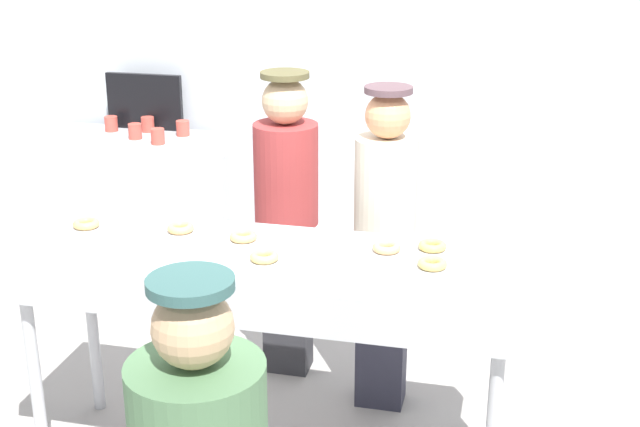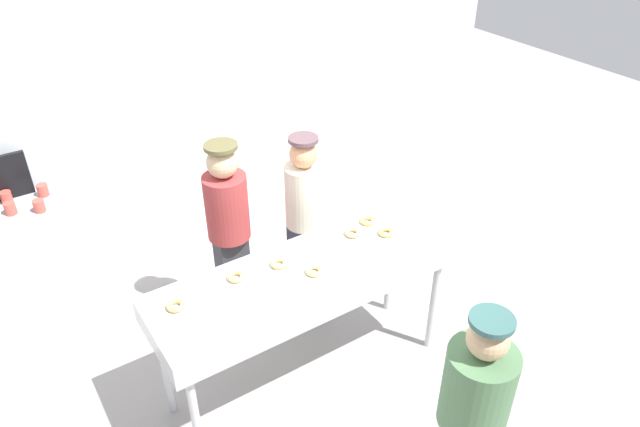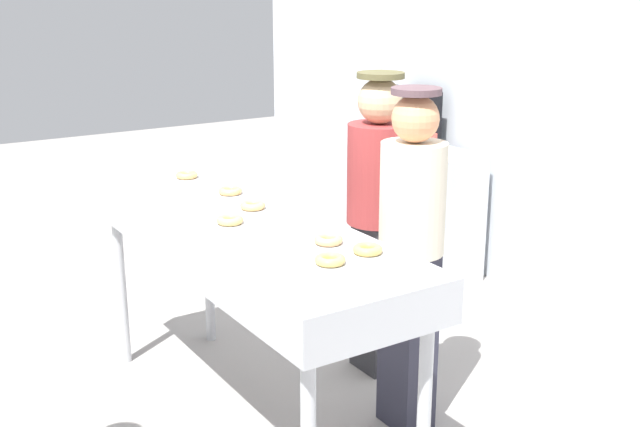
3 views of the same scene
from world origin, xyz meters
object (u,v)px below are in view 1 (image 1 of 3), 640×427
(glazed_donut_2, at_px, (432,264))
(worker_baker, at_px, (385,237))
(glazed_donut_1, at_px, (243,236))
(glazed_donut_6, at_px, (387,247))
(fryer_conveyor, at_px, (266,275))
(glazed_donut_0, at_px, (432,246))
(worker_assistant, at_px, (286,207))
(menu_display, at_px, (145,102))
(prep_counter, at_px, (136,203))
(glazed_donut_5, at_px, (264,257))
(paper_cup_1, at_px, (135,131))
(paper_cup_0, at_px, (148,124))
(glazed_donut_4, at_px, (86,224))
(paper_cup_2, at_px, (111,124))
(glazed_donut_3, at_px, (181,228))
(paper_cup_3, at_px, (183,128))

(glazed_donut_2, height_order, worker_baker, worker_baker)
(glazed_donut_1, relative_size, glazed_donut_6, 1.00)
(glazed_donut_6, bearing_deg, fryer_conveyor, -163.53)
(glazed_donut_0, bearing_deg, worker_baker, 121.37)
(worker_assistant, height_order, menu_display, worker_assistant)
(worker_baker, xyz_separation_m, prep_counter, (-1.97, 1.38, -0.45))
(worker_baker, bearing_deg, glazed_donut_5, 59.86)
(fryer_conveyor, bearing_deg, prep_counter, 127.54)
(paper_cup_1, bearing_deg, glazed_donut_2, -42.15)
(fryer_conveyor, distance_m, paper_cup_0, 2.70)
(glazed_donut_4, xyz_separation_m, prep_counter, (-0.69, 1.93, -0.61))
(fryer_conveyor, bearing_deg, paper_cup_2, 129.17)
(glazed_donut_0, distance_m, glazed_donut_6, 0.20)
(glazed_donut_1, relative_size, glazed_donut_3, 1.00)
(worker_baker, xyz_separation_m, paper_cup_3, (-1.65, 1.52, 0.07))
(paper_cup_3, bearing_deg, glazed_donut_0, -45.77)
(glazed_donut_3, xyz_separation_m, paper_cup_2, (-1.34, 2.03, -0.09))
(paper_cup_0, bearing_deg, glazed_donut_2, -44.90)
(glazed_donut_4, relative_size, worker_baker, 0.07)
(glazed_donut_2, bearing_deg, fryer_conveyor, -178.71)
(worker_assistant, relative_size, menu_display, 3.01)
(glazed_donut_1, distance_m, glazed_donut_3, 0.31)
(glazed_donut_0, xyz_separation_m, prep_counter, (-2.25, 1.84, -0.61))
(glazed_donut_1, xyz_separation_m, menu_display, (-1.43, 2.18, 0.05))
(glazed_donut_0, height_order, paper_cup_0, glazed_donut_0)
(glazed_donut_4, xyz_separation_m, paper_cup_1, (-0.65, 1.92, -0.09))
(glazed_donut_3, xyz_separation_m, worker_assistant, (0.29, 0.73, -0.13))
(worker_assistant, height_order, paper_cup_2, worker_assistant)
(worker_baker, relative_size, paper_cup_0, 15.89)
(glazed_donut_1, distance_m, menu_display, 2.61)
(fryer_conveyor, relative_size, worker_assistant, 1.32)
(glazed_donut_3, height_order, paper_cup_1, glazed_donut_3)
(prep_counter, xyz_separation_m, menu_display, (0.00, 0.26, 0.66))
(glazed_donut_2, height_order, worker_assistant, worker_assistant)
(glazed_donut_6, distance_m, paper_cup_1, 2.77)
(glazed_donut_6, height_order, paper_cup_2, glazed_donut_6)
(glazed_donut_3, xyz_separation_m, glazed_donut_6, (0.93, -0.02, 0.00))
(paper_cup_0, bearing_deg, paper_cup_1, -91.05)
(worker_assistant, relative_size, paper_cup_1, 15.91)
(glazed_donut_3, bearing_deg, glazed_donut_5, -26.77)
(worker_assistant, distance_m, paper_cup_2, 2.08)
(menu_display, bearing_deg, glazed_donut_0, -43.00)
(paper_cup_2, bearing_deg, glazed_donut_2, -41.22)
(fryer_conveyor, bearing_deg, paper_cup_0, 124.38)
(glazed_donut_5, height_order, paper_cup_1, glazed_donut_5)
(glazed_donut_5, xyz_separation_m, worker_baker, (0.38, 0.73, -0.16))
(fryer_conveyor, xyz_separation_m, glazed_donut_6, (0.49, 0.14, 0.11))
(glazed_donut_0, bearing_deg, worker_assistant, 140.83)
(glazed_donut_0, xyz_separation_m, menu_display, (-2.25, 2.10, 0.05))
(fryer_conveyor, relative_size, glazed_donut_1, 18.14)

